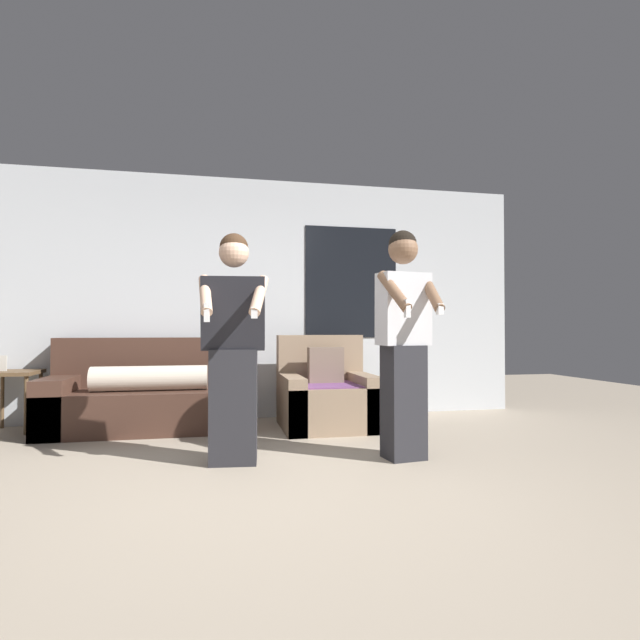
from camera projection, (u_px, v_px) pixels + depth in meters
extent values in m
plane|color=tan|center=(274.00, 502.00, 2.87)|extent=(14.00, 14.00, 0.00)
cube|color=silver|center=(246.00, 298.00, 5.64)|extent=(6.44, 0.06, 2.70)
cube|color=black|center=(351.00, 282.00, 5.86)|extent=(1.10, 0.01, 1.30)
cube|color=#472D23|center=(151.00, 410.00, 4.92)|extent=(1.97, 0.85, 0.40)
cube|color=#472D23|center=(155.00, 362.00, 5.24)|extent=(1.97, 0.22, 0.51)
cube|color=#472D23|center=(59.00, 405.00, 4.75)|extent=(0.28, 0.85, 0.54)
cube|color=#472D23|center=(238.00, 400.00, 5.10)|extent=(0.28, 0.85, 0.54)
cylinder|color=beige|center=(150.00, 378.00, 4.83)|extent=(1.08, 0.24, 0.24)
cube|color=#937A60|center=(327.00, 406.00, 5.05)|extent=(0.92, 0.93, 0.44)
cube|color=#937A60|center=(320.00, 358.00, 5.41)|extent=(0.92, 0.20, 0.49)
cube|color=#937A60|center=(291.00, 402.00, 4.97)|extent=(0.18, 0.93, 0.54)
cube|color=#937A60|center=(362.00, 400.00, 5.12)|extent=(0.18, 0.93, 0.54)
cube|color=#704275|center=(328.00, 384.00, 5.01)|extent=(0.78, 0.74, 0.01)
cube|color=#7A6656|center=(326.00, 365.00, 5.12)|extent=(0.36, 0.14, 0.36)
cube|color=brown|center=(14.00, 373.00, 4.87)|extent=(0.43, 0.48, 0.04)
cylinder|color=brown|center=(26.00, 405.00, 4.70)|extent=(0.04, 0.04, 0.55)
cylinder|color=brown|center=(2.00, 401.00, 5.02)|extent=(0.04, 0.04, 0.55)
cylinder|color=brown|center=(41.00, 400.00, 5.09)|extent=(0.04, 0.04, 0.55)
cube|color=beige|center=(1.00, 364.00, 4.83)|extent=(0.10, 0.02, 0.17)
cube|color=#28282D|center=(234.00, 406.00, 3.71)|extent=(0.37, 0.27, 0.85)
cube|color=black|center=(234.00, 313.00, 3.71)|extent=(0.48, 0.31, 0.56)
sphere|color=#DBAD8E|center=(234.00, 253.00, 3.71)|extent=(0.22, 0.22, 0.22)
sphere|color=#3D2819|center=(234.00, 248.00, 3.73)|extent=(0.21, 0.21, 0.21)
cylinder|color=#DBAD8E|center=(205.00, 295.00, 3.55)|extent=(0.11, 0.36, 0.32)
cube|color=white|center=(207.00, 313.00, 3.40)|extent=(0.04, 0.04, 0.13)
cylinder|color=#DBAD8E|center=(259.00, 295.00, 3.59)|extent=(0.18, 0.36, 0.32)
cube|color=white|center=(254.00, 313.00, 3.43)|extent=(0.05, 0.04, 0.08)
cube|color=#28282D|center=(403.00, 402.00, 3.84)|extent=(0.32, 0.28, 0.87)
cube|color=silver|center=(403.00, 309.00, 3.86)|extent=(0.41, 0.27, 0.56)
sphere|color=brown|center=(403.00, 249.00, 3.86)|extent=(0.23, 0.23, 0.23)
sphere|color=black|center=(403.00, 245.00, 3.88)|extent=(0.22, 0.22, 0.22)
cylinder|color=brown|center=(394.00, 291.00, 3.66)|extent=(0.18, 0.36, 0.33)
cube|color=white|center=(407.00, 308.00, 3.53)|extent=(0.04, 0.04, 0.13)
cylinder|color=brown|center=(431.00, 292.00, 3.77)|extent=(0.09, 0.36, 0.33)
cube|color=white|center=(440.00, 309.00, 3.62)|extent=(0.05, 0.04, 0.08)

